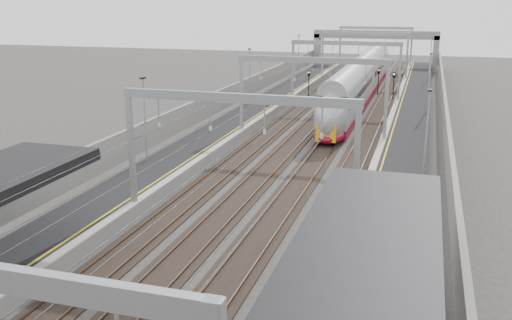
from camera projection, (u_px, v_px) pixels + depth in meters
The scene contains 11 objects.
platform_left at pixel (235, 126), 54.77m from camera, with size 4.00×120.00×1.00m, color black.
platform_right at pixel (406, 138), 50.34m from camera, with size 4.00×120.00×1.00m, color black.
tracks at pixel (317, 136), 52.68m from camera, with size 11.40×140.00×0.20m.
overhead_line at pixel (331, 63), 57.12m from camera, with size 13.00×140.00×6.60m.
overbridge at pixel (375, 40), 101.94m from camera, with size 22.00×2.20×6.90m.
wall_left at pixel (203, 113), 55.35m from camera, with size 0.30×120.00×3.20m, color slate.
wall_right at pixel (445, 128), 49.16m from camera, with size 0.30×120.00×3.20m, color slate.
train at pixel (359, 85), 69.71m from camera, with size 2.78×50.61×4.39m.
signal_green at pixel (309, 79), 73.29m from camera, with size 0.32×0.32×3.48m.
signal_red_near at pixel (379, 76), 75.56m from camera, with size 0.32×0.32×3.48m.
signal_red_far at pixel (394, 80), 71.75m from camera, with size 0.32×0.32×3.48m.
Camera 1 is at (9.36, -5.73, 12.29)m, focal length 40.00 mm.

